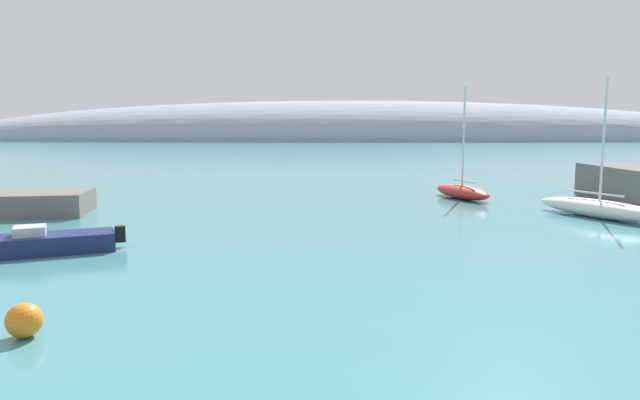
{
  "coord_description": "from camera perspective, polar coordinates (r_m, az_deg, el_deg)",
  "views": [
    {
      "loc": [
        3.78,
        0.6,
        5.18
      ],
      "look_at": [
        3.25,
        29.32,
        1.5
      ],
      "focal_mm": 31.19,
      "sensor_mm": 36.0,
      "label": 1
    }
  ],
  "objects": [
    {
      "name": "distant_ridge",
      "position": [
        251.71,
        2.71,
        6.13
      ],
      "size": [
        367.26,
        77.67,
        35.14
      ],
      "primitive_type": "ellipsoid",
      "color": "#8E99AD",
      "rests_on": "ground"
    },
    {
      "name": "mooring_buoy_orange",
      "position": [
        15.98,
        -28.08,
        -10.85
      ],
      "size": [
        0.87,
        0.87,
        0.87
      ],
      "primitive_type": "sphere",
      "color": "orange",
      "rests_on": "water"
    },
    {
      "name": "sailboat_white_near_shore",
      "position": [
        36.4,
        26.72,
        -0.76
      ],
      "size": [
        5.36,
        8.27,
        8.12
      ],
      "rotation": [
        0.0,
        0.0,
        5.18
      ],
      "color": "white",
      "rests_on": "water"
    },
    {
      "name": "motorboat_navy_foreground",
      "position": [
        26.02,
        -25.93,
        -3.94
      ],
      "size": [
        5.46,
        3.79,
        1.19
      ],
      "rotation": [
        0.0,
        0.0,
        3.57
      ],
      "color": "navy",
      "rests_on": "water"
    },
    {
      "name": "sailboat_red_mid_mooring",
      "position": [
        42.82,
        14.35,
        0.88
      ],
      "size": [
        3.92,
        6.62,
        8.29
      ],
      "rotation": [
        0.0,
        0.0,
        1.91
      ],
      "color": "red",
      "rests_on": "water"
    }
  ]
}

